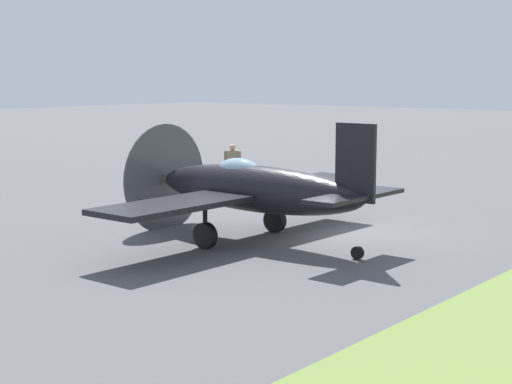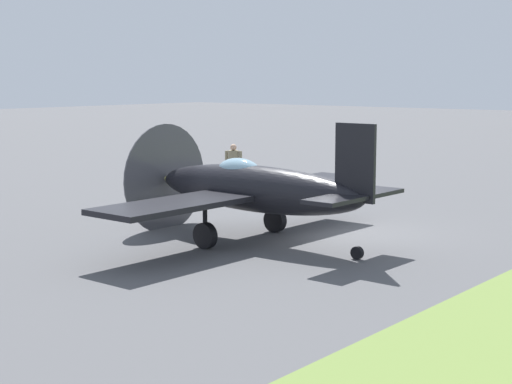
{
  "view_description": "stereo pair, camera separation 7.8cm",
  "coord_description": "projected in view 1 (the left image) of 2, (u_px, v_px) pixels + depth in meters",
  "views": [
    {
      "loc": [
        -18.01,
        -11.75,
        4.11
      ],
      "look_at": [
        -2.47,
        0.77,
        1.27
      ],
      "focal_mm": 56.94,
      "sensor_mm": 36.0,
      "label": 1
    },
    {
      "loc": [
        -17.96,
        -11.81,
        4.11
      ],
      "look_at": [
        -2.47,
        0.77,
        1.27
      ],
      "focal_mm": 56.94,
      "sensor_mm": 36.0,
      "label": 2
    }
  ],
  "objects": [
    {
      "name": "airplane_lead",
      "position": [
        251.0,
        188.0,
        20.23
      ],
      "size": [
        9.0,
        7.16,
        3.23
      ],
      "rotation": [
        0.0,
        0.0,
        -0.01
      ],
      "color": "black",
      "rests_on": "ground"
    },
    {
      "name": "ground_plane",
      "position": [
        336.0,
        231.0,
        21.76
      ],
      "size": [
        160.0,
        160.0,
        0.0
      ],
      "primitive_type": "plane",
      "color": "#515154"
    },
    {
      "name": "ground_crew_chief",
      "position": [
        233.0,
        167.0,
        29.09
      ],
      "size": [
        0.38,
        0.58,
        1.73
      ],
      "rotation": [
        0.0,
        0.0,
        5.16
      ],
      "color": "#847A5B",
      "rests_on": "ground"
    }
  ]
}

